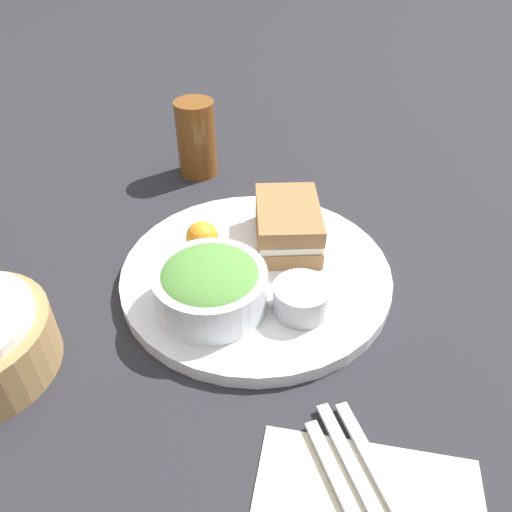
# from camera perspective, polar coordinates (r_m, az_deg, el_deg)

# --- Properties ---
(ground_plane) EXTENTS (4.00, 4.00, 0.00)m
(ground_plane) POSITION_cam_1_polar(r_m,az_deg,el_deg) (0.64, 0.00, -2.63)
(ground_plane) COLOR #232328
(plate) EXTENTS (0.34, 0.34, 0.02)m
(plate) POSITION_cam_1_polar(r_m,az_deg,el_deg) (0.64, 0.00, -2.03)
(plate) COLOR silver
(plate) RESTS_ON ground_plane
(sandwich) EXTENTS (0.13, 0.11, 0.06)m
(sandwich) POSITION_cam_1_polar(r_m,az_deg,el_deg) (0.66, 3.65, 3.60)
(sandwich) COLOR olive
(sandwich) RESTS_ON plate
(salad_bowl) EXTENTS (0.13, 0.13, 0.06)m
(salad_bowl) POSITION_cam_1_polar(r_m,az_deg,el_deg) (0.56, -5.22, -3.29)
(salad_bowl) COLOR white
(salad_bowl) RESTS_ON plate
(dressing_cup) EXTENTS (0.07, 0.07, 0.04)m
(dressing_cup) POSITION_cam_1_polar(r_m,az_deg,el_deg) (0.57, 5.21, -4.88)
(dressing_cup) COLOR #B7B7BC
(dressing_cup) RESTS_ON plate
(orange_wedge) EXTENTS (0.04, 0.04, 0.04)m
(orange_wedge) POSITION_cam_1_polar(r_m,az_deg,el_deg) (0.65, -6.17, 2.12)
(orange_wedge) COLOR orange
(orange_wedge) RESTS_ON plate
(drink_glass) EXTENTS (0.06, 0.06, 0.12)m
(drink_glass) POSITION_cam_1_polar(r_m,az_deg,el_deg) (0.84, -6.83, 13.19)
(drink_glass) COLOR brown
(drink_glass) RESTS_ON ground_plane
(napkin) EXTENTS (0.11, 0.19, 0.00)m
(napkin) POSITION_cam_1_polar(r_m,az_deg,el_deg) (0.48, 12.75, -25.82)
(napkin) COLOR beige
(napkin) RESTS_ON ground_plane
(fork) EXTENTS (0.17, 0.10, 0.01)m
(fork) POSITION_cam_1_polar(r_m,az_deg,el_deg) (0.48, 14.91, -24.77)
(fork) COLOR #B2B2B7
(fork) RESTS_ON napkin
(knife) EXTENTS (0.17, 0.10, 0.01)m
(knife) POSITION_cam_1_polar(r_m,az_deg,el_deg) (0.47, 12.84, -25.59)
(knife) COLOR #B2B2B7
(knife) RESTS_ON napkin
(spoon) EXTENTS (0.15, 0.09, 0.01)m
(spoon) POSITION_cam_1_polar(r_m,az_deg,el_deg) (0.47, 10.69, -26.40)
(spoon) COLOR #B2B2B7
(spoon) RESTS_ON napkin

